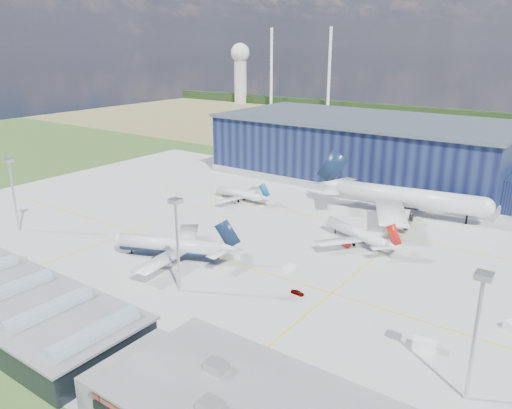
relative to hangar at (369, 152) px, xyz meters
name	(u,v)px	position (x,y,z in m)	size (l,w,h in m)	color
ground	(227,243)	(-2.81, -94.80, -11.62)	(600.00, 600.00, 0.00)	#2E4D1D
apron	(247,233)	(-2.81, -84.80, -11.59)	(220.00, 160.00, 0.08)	#989893
farmland	(444,136)	(-2.81, 125.20, -11.62)	(600.00, 220.00, 0.01)	olive
treeline	(475,116)	(-2.81, 205.20, -7.62)	(600.00, 8.00, 8.00)	black
horizon_dressing	(264,68)	(-194.11, 199.58, 22.58)	(440.20, 18.00, 70.00)	white
hangar	(369,152)	(0.00, 0.00, 0.00)	(145.00, 62.00, 26.10)	#0F1334
glass_concourse	(20,309)	(-9.26, -154.80, -7.93)	(78.00, 23.00, 8.60)	black
light_mast_west	(12,183)	(-62.81, -124.80, 3.82)	(2.60, 2.60, 23.00)	#B9BDC1
light_mast_center	(177,230)	(7.19, -124.80, 3.82)	(2.60, 2.60, 23.00)	#B9BDC1
light_mast_east	(478,317)	(72.19, -124.80, 3.82)	(2.60, 2.60, 23.00)	#B9BDC1
airliner_navy	(170,237)	(-8.24, -112.40, -5.51)	(37.47, 36.66, 12.22)	silver
airliner_red	(358,228)	(28.76, -72.80, -6.60)	(30.78, 30.11, 10.04)	silver
airliner_widebody	(408,188)	(31.67, -39.80, -1.62)	(61.29, 59.96, 19.99)	silver
airliner_regional	(239,190)	(-24.98, -59.54, -7.40)	(25.84, 25.28, 8.43)	silver
gse_tug_b	(10,264)	(-39.31, -140.80, -11.03)	(1.79, 2.69, 1.16)	yellow
gse_cart_a	(289,268)	(22.43, -100.29, -10.89)	(2.23, 3.34, 1.45)	white
gse_cart_b	(221,200)	(-29.99, -64.59, -10.97)	(1.99, 2.99, 1.29)	white
gse_van_c	(424,345)	(62.10, -114.88, -10.54)	(2.15, 4.47, 2.15)	white
airstair	(18,264)	(-35.38, -140.80, -10.10)	(1.89, 4.73, 3.03)	white
car_a	(297,293)	(30.87, -110.06, -11.06)	(1.32, 3.27, 1.12)	#99999E
car_b	(105,314)	(2.30, -142.80, -10.97)	(1.37, 3.94, 1.30)	#99999E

